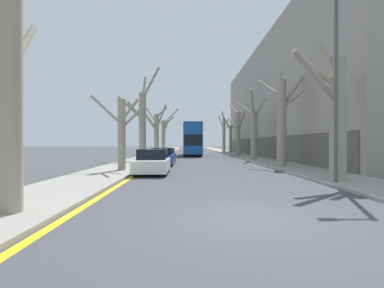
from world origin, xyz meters
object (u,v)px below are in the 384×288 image
street_tree_right_1 (282,118)px  double_decker_bus (192,138)px  street_tree_right_0 (336,110)px  parked_car_1 (162,157)px  street_tree_right_3 (238,130)px  street_tree_left_4 (164,134)px  parked_car_0 (153,162)px  lamp_post (334,72)px  street_tree_right_4 (230,137)px  street_tree_right_5 (224,133)px  street_tree_left_1 (122,132)px  street_tree_left_0 (11,79)px  street_tree_left_2 (142,121)px  street_tree_left_3 (156,131)px  street_tree_right_2 (254,130)px  parked_car_2 (166,155)px

street_tree_right_1 → double_decker_bus: size_ratio=0.71×
street_tree_right_0 → parked_car_1: (-8.94, 10.17, -2.66)m
street_tree_right_3 → street_tree_left_4: bearing=134.9°
parked_car_0 → lamp_post: size_ratio=0.46×
street_tree_right_3 → street_tree_right_4: bearing=89.1°
street_tree_right_3 → street_tree_right_5: (0.18, 17.39, 0.24)m
street_tree_left_1 → street_tree_right_5: size_ratio=0.59×
street_tree_left_1 → parked_car_0: (2.08, -1.27, -1.82)m
street_tree_left_0 → street_tree_right_3: bearing=71.5°
street_tree_right_3 → street_tree_left_2: bearing=-134.4°
street_tree_right_3 → street_tree_right_4: 8.22m
street_tree_left_3 → parked_car_1: size_ratio=1.78×
street_tree_left_1 → street_tree_left_4: street_tree_left_4 is taller
street_tree_left_2 → lamp_post: size_ratio=1.07×
street_tree_right_0 → double_decker_bus: bearing=101.9°
parked_car_1 → street_tree_right_0: bearing=-48.7°
street_tree_right_4 → parked_car_1: street_tree_right_4 is taller
street_tree_left_2 → street_tree_right_5: bearing=68.2°
street_tree_right_1 → double_decker_bus: bearing=107.6°
street_tree_left_1 → street_tree_right_3: street_tree_right_3 is taller
street_tree_right_2 → street_tree_left_2: bearing=-168.6°
street_tree_right_5 → parked_car_0: 42.28m
street_tree_left_0 → street_tree_right_5: 52.55m
parked_car_2 → street_tree_left_4: bearing=95.0°
street_tree_left_2 → street_tree_left_4: 22.85m
street_tree_left_0 → street_tree_left_4: 44.96m
street_tree_left_1 → street_tree_right_1: 11.99m
parked_car_0 → parked_car_2: size_ratio=1.03×
street_tree_left_0 → street_tree_right_1: (11.53, 15.20, 0.35)m
street_tree_left_3 → street_tree_right_5: size_ratio=0.85×
street_tree_right_5 → street_tree_right_0: bearing=-90.4°
street_tree_right_1 → street_tree_right_2: bearing=90.4°
street_tree_left_0 → street_tree_left_4: bearing=89.6°
street_tree_right_2 → street_tree_right_3: bearing=90.6°
street_tree_left_2 → street_tree_right_0: 19.45m
street_tree_left_1 → street_tree_right_0: street_tree_right_0 is taller
street_tree_left_3 → double_decker_bus: 5.53m
double_decker_bus → parked_car_2: 14.14m
street_tree_left_4 → parked_car_0: bearing=-86.7°
street_tree_right_1 → street_tree_right_4: 26.88m
street_tree_left_0 → street_tree_right_4: (11.48, 42.06, -0.59)m
street_tree_right_1 → street_tree_right_4: street_tree_right_1 is taller
double_decker_bus → street_tree_right_5: bearing=67.7°
double_decker_bus → lamp_post: size_ratio=1.20×
street_tree_left_0 → street_tree_left_1: 11.43m
parked_car_0 → parked_car_2: parked_car_0 is taller
street_tree_right_3 → street_tree_right_4: (0.13, 8.19, -0.74)m
street_tree_left_1 → parked_car_1: bearing=68.0°
street_tree_right_0 → street_tree_right_5: 44.89m
street_tree_left_1 → lamp_post: (10.44, -6.05, 2.38)m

